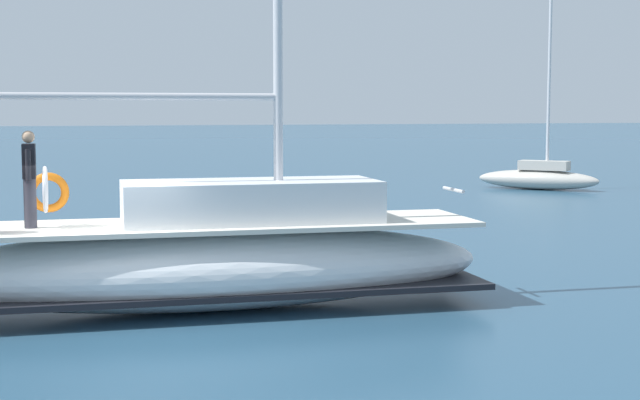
# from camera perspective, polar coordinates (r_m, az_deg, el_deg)

# --- Properties ---
(ground_plane) EXTENTS (400.00, 400.00, 0.00)m
(ground_plane) POSITION_cam_1_polar(r_m,az_deg,el_deg) (15.23, -13.05, -7.39)
(ground_plane) COLOR #284C66
(main_sailboat) EXTENTS (3.41, 9.80, 13.05)m
(main_sailboat) POSITION_cam_1_polar(r_m,az_deg,el_deg) (15.82, -6.56, -3.45)
(main_sailboat) COLOR silver
(main_sailboat) RESTS_ON ground
(moored_sloop_near) EXTENTS (4.74, 4.34, 8.60)m
(moored_sloop_near) POSITION_cam_1_polar(r_m,az_deg,el_deg) (40.72, 13.32, 1.45)
(moored_sloop_near) COLOR #B7B2A8
(moored_sloop_near) RESTS_ON ground
(mooring_buoy) EXTENTS (0.56, 0.56, 0.88)m
(mooring_buoy) POSITION_cam_1_polar(r_m,az_deg,el_deg) (24.46, 1.91, -1.99)
(mooring_buoy) COLOR silver
(mooring_buoy) RESTS_ON ground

